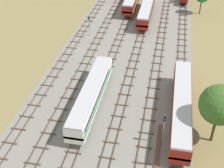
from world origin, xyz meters
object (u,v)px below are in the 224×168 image
at_px(diesel_railcar_centre_left_nearest, 91,94).
at_px(passenger_coach_right_near, 181,105).
at_px(signal_post_nearest, 164,126).
at_px(signal_post_near, 89,23).
at_px(diesel_railcar_centre_mid, 147,9).

xyz_separation_m(diesel_railcar_centre_left_nearest, passenger_coach_right_near, (14.52, 0.10, 0.02)).
xyz_separation_m(diesel_railcar_centre_left_nearest, signal_post_nearest, (12.10, -6.26, 0.80)).
xyz_separation_m(passenger_coach_right_near, signal_post_near, (-21.78, 26.38, 0.50)).
relative_size(diesel_railcar_centre_left_nearest, signal_post_near, 4.23).
height_order(diesel_railcar_centre_left_nearest, passenger_coach_right_near, same).
distance_m(diesel_railcar_centre_left_nearest, signal_post_near, 27.46).
xyz_separation_m(diesel_railcar_centre_left_nearest, signal_post_near, (-7.26, 26.48, 0.51)).
distance_m(diesel_railcar_centre_left_nearest, passenger_coach_right_near, 14.52).
height_order(diesel_railcar_centre_mid, signal_post_nearest, signal_post_nearest).
relative_size(diesel_railcar_centre_left_nearest, signal_post_nearest, 3.84).
distance_m(passenger_coach_right_near, signal_post_near, 34.21).
bearing_deg(diesel_railcar_centre_mid, signal_post_near, -133.31).
bearing_deg(signal_post_nearest, diesel_railcar_centre_mid, 99.05).
distance_m(diesel_railcar_centre_left_nearest, signal_post_nearest, 13.65).
bearing_deg(signal_post_near, diesel_railcar_centre_left_nearest, -74.66).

